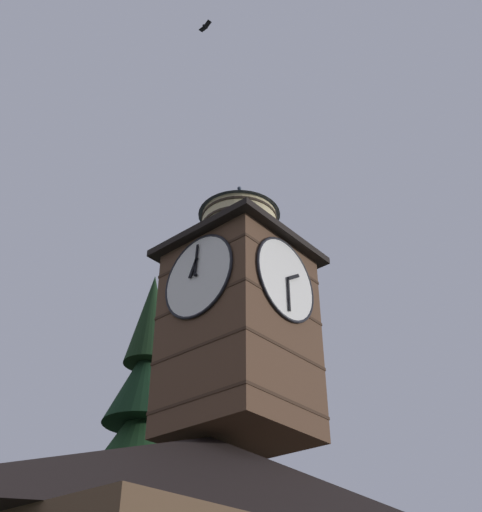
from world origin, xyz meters
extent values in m
pyramid|color=black|center=(-0.24, -0.60, 5.55)|extent=(13.68, 9.15, 3.12)
cube|color=brown|center=(-1.16, -0.30, 10.37)|extent=(3.97, 3.97, 6.53)
cube|color=#3C291C|center=(-1.16, -0.30, 7.89)|extent=(4.01, 4.01, 0.10)
cube|color=#3C291C|center=(-1.16, -0.30, 9.52)|extent=(4.01, 4.01, 0.10)
cube|color=#3C291C|center=(-1.16, -0.30, 11.16)|extent=(4.01, 4.01, 0.10)
cube|color=#3C291C|center=(-1.16, -0.30, 12.79)|extent=(4.01, 4.01, 0.10)
cylinder|color=white|center=(-1.16, 1.71, 12.02)|extent=(2.91, 0.10, 2.91)
torus|color=black|center=(-1.16, 1.74, 12.02)|extent=(3.01, 0.10, 3.01)
cube|color=black|center=(-1.46, 1.81, 12.22)|extent=(0.67, 0.04, 0.50)
cube|color=black|center=(-1.16, 1.81, 11.42)|extent=(0.09, 0.04, 1.19)
sphere|color=black|center=(-1.16, 1.82, 12.02)|extent=(0.10, 0.10, 0.10)
cylinder|color=white|center=(0.86, -0.30, 12.02)|extent=(0.10, 2.91, 2.91)
torus|color=black|center=(0.88, -0.30, 12.02)|extent=(0.10, 3.01, 3.01)
cube|color=black|center=(0.96, -0.45, 12.35)|extent=(0.04, 0.41, 0.71)
cube|color=black|center=(0.96, -0.34, 12.61)|extent=(0.04, 0.15, 1.20)
sphere|color=black|center=(0.97, -0.30, 12.02)|extent=(0.10, 0.10, 0.10)
cube|color=black|center=(-1.16, -0.30, 13.77)|extent=(4.67, 4.67, 0.25)
cylinder|color=#D1BC84|center=(-1.16, -0.30, 14.75)|extent=(2.78, 2.78, 1.73)
cylinder|color=#2D2319|center=(-1.16, -0.30, 14.11)|extent=(2.84, 2.84, 0.10)
cylinder|color=#2D2319|center=(-1.16, -0.30, 14.54)|extent=(2.84, 2.84, 0.10)
cylinder|color=#2D2319|center=(-1.16, -0.30, 14.97)|extent=(2.84, 2.84, 0.10)
cylinder|color=#2D2319|center=(-1.16, -0.30, 15.40)|extent=(2.84, 2.84, 0.10)
cone|color=#384251|center=(-1.16, -0.30, 16.24)|extent=(3.08, 3.08, 1.24)
sphere|color=#384251|center=(-1.16, -0.30, 16.96)|extent=(0.16, 0.16, 0.16)
cone|color=black|center=(-3.60, -7.76, 6.62)|extent=(5.81, 5.81, 4.33)
cone|color=#163319|center=(-3.60, -7.76, 9.11)|extent=(4.58, 4.58, 3.92)
cone|color=black|center=(-3.60, -7.76, 11.70)|extent=(3.36, 3.36, 3.70)
cone|color=black|center=(-3.60, -7.76, 14.83)|extent=(2.13, 2.13, 4.55)
sphere|color=silver|center=(-19.51, -30.82, 11.91)|extent=(2.38, 2.38, 2.38)
ellipsoid|color=black|center=(2.58, 1.22, 21.71)|extent=(0.26, 0.17, 0.13)
cube|color=black|center=(2.61, 1.37, 21.71)|extent=(0.21, 0.32, 0.12)
cube|color=black|center=(2.56, 1.07, 21.71)|extent=(0.21, 0.32, 0.12)
camera|label=1|loc=(12.95, 11.97, 1.46)|focal=43.71mm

